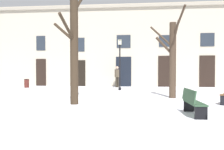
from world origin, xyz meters
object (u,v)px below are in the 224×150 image
(streetlamp, at_px, (120,59))
(litter_bin, at_px, (27,83))
(tree_right_of_center, at_px, (74,46))
(person_crossing_plaza, at_px, (117,75))
(tree_left_of_center, at_px, (172,57))
(bench_back_to_back_right, at_px, (193,102))

(streetlamp, bearing_deg, litter_bin, 168.99)
(tree_right_of_center, height_order, person_crossing_plaza, tree_right_of_center)
(tree_left_of_center, relative_size, streetlamp, 1.27)
(tree_left_of_center, height_order, litter_bin, tree_left_of_center)
(bench_back_to_back_right, relative_size, person_crossing_plaza, 0.87)
(tree_right_of_center, xyz_separation_m, streetlamp, (1.57, 7.24, -0.28))
(streetlamp, xyz_separation_m, bench_back_to_back_right, (3.22, -9.38, -1.89))
(litter_bin, xyz_separation_m, bench_back_to_back_right, (11.27, -10.94, 0.09))
(tree_right_of_center, distance_m, litter_bin, 11.16)
(tree_left_of_center, distance_m, person_crossing_plaza, 8.15)
(person_crossing_plaza, bearing_deg, litter_bin, -32.39)
(tree_right_of_center, height_order, streetlamp, tree_right_of_center)
(tree_right_of_center, distance_m, streetlamp, 7.41)
(tree_left_of_center, height_order, streetlamp, tree_left_of_center)
(tree_left_of_center, xyz_separation_m, streetlamp, (-3.21, 4.47, 0.09))
(tree_left_of_center, relative_size, tree_right_of_center, 0.91)
(tree_left_of_center, relative_size, person_crossing_plaza, 2.67)
(streetlamp, distance_m, bench_back_to_back_right, 10.09)
(tree_right_of_center, bearing_deg, bench_back_to_back_right, -24.03)
(tree_right_of_center, relative_size, person_crossing_plaza, 2.93)
(tree_right_of_center, height_order, bench_back_to_back_right, tree_right_of_center)
(streetlamp, bearing_deg, tree_right_of_center, -102.22)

